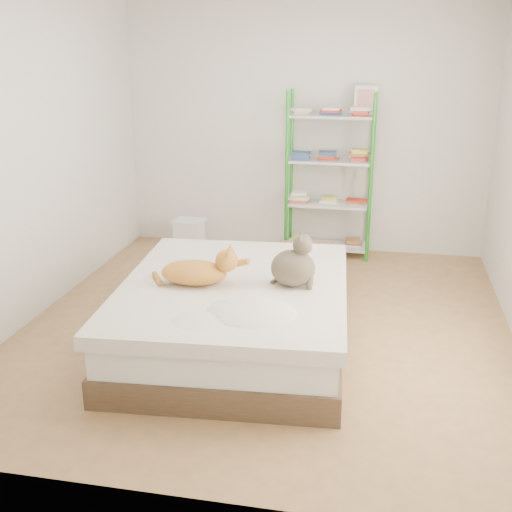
% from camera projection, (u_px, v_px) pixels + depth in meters
% --- Properties ---
extents(room, '(3.81, 4.21, 2.61)m').
position_uv_depth(room, '(268.00, 164.00, 4.73)').
color(room, tan).
rests_on(room, ground).
extents(bed, '(1.74, 2.11, 0.51)m').
position_uv_depth(bed, '(235.00, 315.00, 4.69)').
color(bed, brown).
rests_on(bed, ground).
extents(orange_cat, '(0.58, 0.35, 0.22)m').
position_uv_depth(orange_cat, '(194.00, 270.00, 4.54)').
color(orange_cat, '#F29E49').
rests_on(orange_cat, bed).
extents(grey_cat, '(0.34, 0.29, 0.39)m').
position_uv_depth(grey_cat, '(293.00, 260.00, 4.49)').
color(grey_cat, '#6F644D').
rests_on(grey_cat, bed).
extents(shelf_unit, '(0.88, 0.36, 1.74)m').
position_uv_depth(shelf_unit, '(330.00, 175.00, 6.56)').
color(shelf_unit, green).
rests_on(shelf_unit, ground).
extents(cardboard_box, '(0.54, 0.52, 0.41)m').
position_uv_depth(cardboard_box, '(305.00, 265.00, 5.95)').
color(cardboard_box, brown).
rests_on(cardboard_box, ground).
extents(white_bin, '(0.33, 0.30, 0.35)m').
position_uv_depth(white_bin, '(189.00, 235.00, 6.88)').
color(white_bin, white).
rests_on(white_bin, ground).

